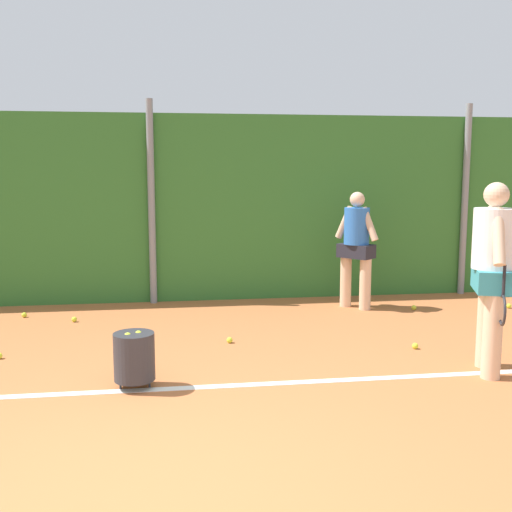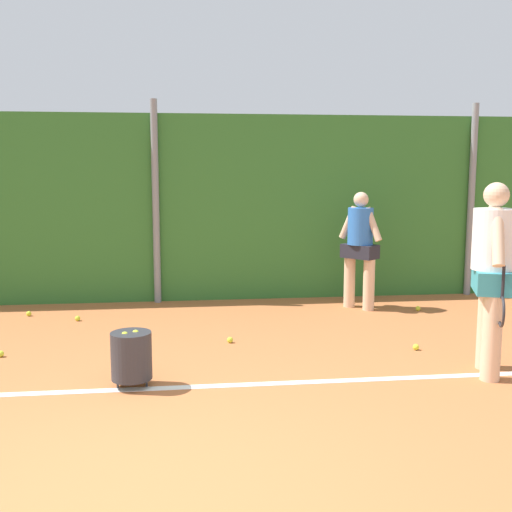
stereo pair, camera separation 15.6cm
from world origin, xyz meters
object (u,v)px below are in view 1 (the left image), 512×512
tennis_ball_2 (230,340)px  tennis_ball_13 (509,306)px  tennis_ball_0 (415,346)px  tennis_ball_11 (24,315)px  ball_hopper (134,356)px  player_backcourt_far (356,243)px  tennis_ball_3 (414,308)px  player_foreground_near (493,268)px  tennis_ball_10 (74,319)px

tennis_ball_2 → tennis_ball_13: 4.18m
tennis_ball_0 → tennis_ball_11: bearing=155.1°
ball_hopper → player_backcourt_far: bearing=44.2°
player_backcourt_far → tennis_ball_3: bearing=30.6°
player_foreground_near → tennis_ball_3: bearing=-167.5°
tennis_ball_2 → tennis_ball_10: same height
player_backcourt_far → tennis_ball_13: (2.11, -0.34, -0.87)m
ball_hopper → tennis_ball_11: ball_hopper is taller
tennis_ball_13 → player_foreground_near: bearing=-124.1°
tennis_ball_10 → player_backcourt_far: bearing=4.1°
tennis_ball_2 → tennis_ball_11: same height
tennis_ball_0 → tennis_ball_10: (-3.81, 1.74, 0.00)m
tennis_ball_13 → tennis_ball_3: bearing=176.2°
tennis_ball_2 → tennis_ball_11: size_ratio=1.00×
player_foreground_near → player_backcourt_far: size_ratio=1.12×
ball_hopper → tennis_ball_2: ball_hopper is taller
tennis_ball_3 → tennis_ball_0: bearing=-112.1°
player_foreground_near → tennis_ball_3: size_ratio=27.30×
tennis_ball_2 → tennis_ball_13: bearing=16.1°
ball_hopper → tennis_ball_10: bearing=109.2°
tennis_ball_3 → tennis_ball_2: bearing=-155.0°
tennis_ball_0 → tennis_ball_2: size_ratio=1.00×
tennis_ball_0 → tennis_ball_10: same height
ball_hopper → tennis_ball_3: 4.45m
tennis_ball_2 → player_backcourt_far: bearing=38.1°
tennis_ball_3 → tennis_ball_10: bearing=-179.8°
ball_hopper → tennis_ball_13: size_ratio=7.78×
tennis_ball_10 → ball_hopper: bearing=-70.8°
player_backcourt_far → tennis_ball_10: bearing=-126.9°
player_foreground_near → tennis_ball_13: player_foreground_near is taller
tennis_ball_2 → tennis_ball_13: size_ratio=1.00×
player_backcourt_far → tennis_ball_0: 2.20m
ball_hopper → tennis_ball_3: bearing=35.0°
tennis_ball_3 → player_backcourt_far: bearing=161.7°
tennis_ball_2 → tennis_ball_10: size_ratio=1.00×
player_backcourt_far → tennis_ball_13: player_backcourt_far is taller
tennis_ball_3 → tennis_ball_13: (1.35, -0.09, 0.00)m
tennis_ball_0 → tennis_ball_11: size_ratio=1.00×
ball_hopper → tennis_ball_0: (2.93, 0.79, -0.26)m
tennis_ball_0 → tennis_ball_11: (-4.49, 2.09, 0.00)m
tennis_ball_0 → tennis_ball_2: (-1.96, 0.51, 0.00)m
ball_hopper → tennis_ball_10: 2.69m
tennis_ball_10 → tennis_ball_13: same height
tennis_ball_13 → tennis_ball_11: bearing=176.4°
player_foreground_near → tennis_ball_10: player_foreground_near is taller
tennis_ball_3 → tennis_ball_11: size_ratio=1.00×
tennis_ball_0 → player_backcourt_far: bearing=91.3°
tennis_ball_0 → tennis_ball_10: bearing=155.4°
tennis_ball_0 → tennis_ball_3: size_ratio=1.00×
tennis_ball_3 → tennis_ball_13: size_ratio=1.00×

